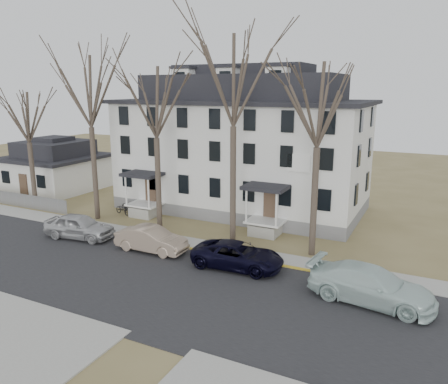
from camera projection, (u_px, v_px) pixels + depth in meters
The scene contains 18 objects.
ground at pixel (131, 298), 21.77m from camera, with size 120.00×120.00×0.00m, color olive.
main_road at pixel (154, 283), 23.51m from camera, with size 120.00×10.00×0.04m, color #27272A.
far_sidewalk at pixel (207, 247), 28.74m from camera, with size 120.00×2.00×0.08m, color #A09F97.
yellow_curb at pixel (274, 265), 25.79m from camera, with size 14.00×0.25×0.06m, color gold.
boarding_house at pixel (242, 146), 37.02m from camera, with size 20.80×12.36×12.05m.
small_house at pixel (56, 168), 44.69m from camera, with size 8.70×8.70×5.00m.
fence at pixel (10, 205), 39.12m from camera, with size 14.00×0.06×1.20m, color gray.
tree_far_left at pixel (89, 86), 32.65m from camera, with size 8.40×8.40×13.72m.
tree_mid_left at pixel (155, 97), 30.23m from camera, with size 7.80×7.80×12.74m.
tree_center at pixel (234, 74), 27.29m from camera, with size 9.00×9.00×14.70m.
tree_mid_right at pixel (319, 99), 25.26m from camera, with size 7.80×7.80×12.74m.
tree_bungalow at pixel (26, 114), 36.19m from camera, with size 6.60×6.60×10.78m.
car_silver at pixel (79, 227), 30.22m from camera, with size 2.00×4.98×1.70m, color #BABABB.
car_tan at pixel (151, 240), 27.80m from camera, with size 1.66×4.76×1.57m, color gray.
car_navy at pixel (238, 256), 25.25m from camera, with size 2.46×5.34×1.48m, color black.
car_white at pixel (371, 286), 21.15m from camera, with size 2.46×6.04×1.75m, color silver.
bicycle_left at pixel (123, 209), 35.93m from camera, with size 0.61×1.74×0.92m, color black.
bicycle_right at pixel (129, 207), 36.44m from camera, with size 0.51×1.81×1.08m, color black.
Camera 1 is at (13.03, -15.79, 10.23)m, focal length 35.00 mm.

